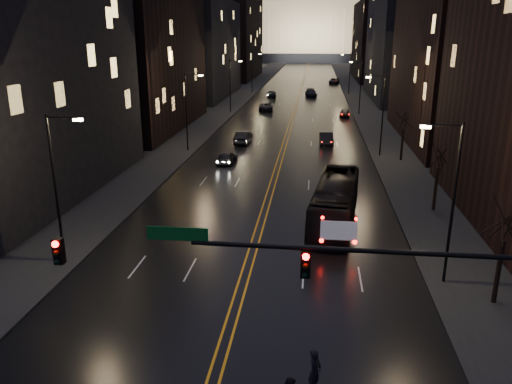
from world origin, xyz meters
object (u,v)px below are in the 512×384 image
(bus, at_px, (335,202))
(pedestrian_a, at_px, (315,371))
(traffic_signal, at_px, (376,281))
(oncoming_car_a, at_px, (227,157))
(receding_car_a, at_px, (326,139))
(oncoming_car_b, at_px, (243,137))

(bus, relative_size, pedestrian_a, 6.27)
(traffic_signal, bearing_deg, pedestrian_a, 167.60)
(traffic_signal, bearing_deg, oncoming_car_a, 108.11)
(traffic_signal, xyz_separation_m, receding_car_a, (-0.77, 45.66, -4.36))
(oncoming_car_b, relative_size, pedestrian_a, 2.51)
(oncoming_car_a, bearing_deg, oncoming_car_b, -88.87)
(pedestrian_a, bearing_deg, oncoming_car_b, 35.83)
(oncoming_car_a, bearing_deg, bus, 126.45)
(traffic_signal, xyz_separation_m, bus, (-0.60, 18.69, -3.50))
(oncoming_car_b, height_order, pedestrian_a, pedestrian_a)
(traffic_signal, xyz_separation_m, oncoming_car_b, (-11.11, 45.21, -4.34))
(traffic_signal, xyz_separation_m, oncoming_car_a, (-11.38, 34.79, -4.42))
(bus, distance_m, oncoming_car_b, 28.53)
(bus, bearing_deg, traffic_signal, -81.08)
(bus, relative_size, oncoming_car_a, 2.86)
(receding_car_a, xyz_separation_m, pedestrian_a, (-1.16, -45.23, 0.18))
(oncoming_car_b, xyz_separation_m, pedestrian_a, (9.18, -44.78, 0.16))
(bus, distance_m, oncoming_car_a, 19.40)
(pedestrian_a, bearing_deg, oncoming_car_a, 39.62)
(oncoming_car_a, height_order, oncoming_car_b, oncoming_car_b)
(bus, height_order, pedestrian_a, bus)
(traffic_signal, xyz_separation_m, pedestrian_a, (-1.93, 0.42, -4.18))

